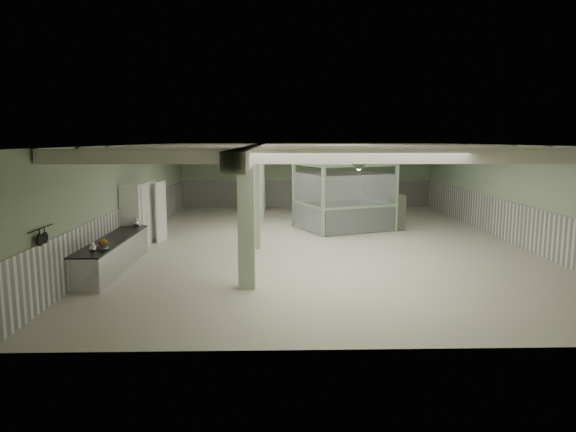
{
  "coord_description": "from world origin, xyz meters",
  "views": [
    {
      "loc": [
        -1.77,
        -18.85,
        3.78
      ],
      "look_at": [
        -1.34,
        -2.17,
        1.3
      ],
      "focal_mm": 32.0,
      "sensor_mm": 36.0,
      "label": 1
    }
  ],
  "objects_px": {
    "prep_counter": "(113,254)",
    "filing_cabinet": "(397,212)",
    "guard_booth": "(344,183)",
    "walkin_cooler": "(140,213)"
  },
  "relations": [
    {
      "from": "filing_cabinet",
      "to": "guard_booth",
      "type": "bearing_deg",
      "value": 155.79
    },
    {
      "from": "walkin_cooler",
      "to": "filing_cabinet",
      "type": "distance_m",
      "value": 10.41
    },
    {
      "from": "prep_counter",
      "to": "filing_cabinet",
      "type": "bearing_deg",
      "value": 33.03
    },
    {
      "from": "walkin_cooler",
      "to": "guard_booth",
      "type": "xyz_separation_m",
      "value": [
        7.78,
        3.25,
        0.76
      ]
    },
    {
      "from": "walkin_cooler",
      "to": "guard_booth",
      "type": "relative_size",
      "value": 0.57
    },
    {
      "from": "prep_counter",
      "to": "walkin_cooler",
      "type": "relative_size",
      "value": 1.9
    },
    {
      "from": "prep_counter",
      "to": "filing_cabinet",
      "type": "xyz_separation_m",
      "value": [
        9.9,
        6.44,
        0.29
      ]
    },
    {
      "from": "filing_cabinet",
      "to": "walkin_cooler",
      "type": "bearing_deg",
      "value": -179.47
    },
    {
      "from": "walkin_cooler",
      "to": "guard_booth",
      "type": "distance_m",
      "value": 8.46
    },
    {
      "from": "prep_counter",
      "to": "filing_cabinet",
      "type": "height_order",
      "value": "filing_cabinet"
    }
  ]
}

